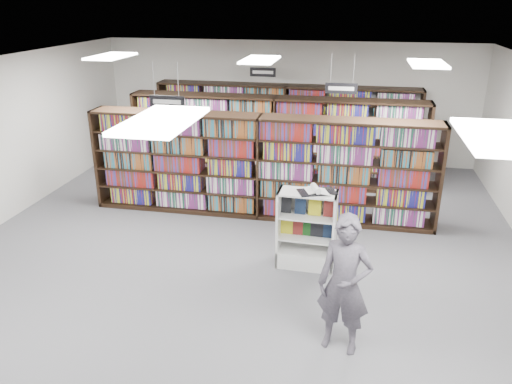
% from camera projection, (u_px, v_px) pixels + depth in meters
% --- Properties ---
extents(floor, '(12.00, 12.00, 0.00)m').
position_uv_depth(floor, '(238.00, 260.00, 8.63)').
color(floor, '#4F4F54').
rests_on(floor, ground).
extents(ceiling, '(10.00, 12.00, 0.10)m').
position_uv_depth(ceiling, '(235.00, 72.00, 7.46)').
color(ceiling, white).
rests_on(ceiling, wall_back).
extents(wall_back, '(10.00, 0.10, 3.20)m').
position_uv_depth(wall_back, '(288.00, 102.00, 13.52)').
color(wall_back, silver).
rests_on(wall_back, ground).
extents(bookshelf_row_near, '(7.00, 0.60, 2.10)m').
position_uv_depth(bookshelf_row_near, '(260.00, 167.00, 10.07)').
color(bookshelf_row_near, black).
rests_on(bookshelf_row_near, floor).
extents(bookshelf_row_mid, '(7.00, 0.60, 2.10)m').
position_uv_depth(bookshelf_row_mid, '(276.00, 141.00, 11.90)').
color(bookshelf_row_mid, black).
rests_on(bookshelf_row_mid, floor).
extents(bookshelf_row_far, '(7.00, 0.60, 2.10)m').
position_uv_depth(bookshelf_row_far, '(286.00, 124.00, 13.45)').
color(bookshelf_row_far, black).
rests_on(bookshelf_row_far, floor).
extents(aisle_sign_left, '(0.65, 0.02, 0.80)m').
position_uv_depth(aisle_sign_left, '(167.00, 101.00, 8.89)').
color(aisle_sign_left, '#B2B2B7').
rests_on(aisle_sign_left, ceiling).
extents(aisle_sign_right, '(0.65, 0.02, 0.80)m').
position_uv_depth(aisle_sign_right, '(341.00, 87.00, 10.17)').
color(aisle_sign_right, '#B2B2B7').
rests_on(aisle_sign_right, ceiling).
extents(aisle_sign_center, '(0.65, 0.02, 0.80)m').
position_uv_depth(aisle_sign_center, '(263.00, 71.00, 12.36)').
color(aisle_sign_center, '#B2B2B7').
rests_on(aisle_sign_center, ceiling).
extents(troffer_front_center, '(0.60, 1.20, 0.04)m').
position_uv_depth(troffer_front_center, '(162.00, 121.00, 4.74)').
color(troffer_front_center, white).
rests_on(troffer_front_center, ceiling).
extents(troffer_front_right, '(0.60, 1.20, 0.04)m').
position_uv_depth(troffer_front_right, '(499.00, 137.00, 4.19)').
color(troffer_front_right, white).
rests_on(troffer_front_right, ceiling).
extents(troffer_back_left, '(0.60, 1.20, 0.04)m').
position_uv_depth(troffer_back_left, '(111.00, 56.00, 9.84)').
color(troffer_back_left, white).
rests_on(troffer_back_left, ceiling).
extents(troffer_back_center, '(0.60, 1.20, 0.04)m').
position_uv_depth(troffer_back_center, '(260.00, 60.00, 9.30)').
color(troffer_back_center, white).
rests_on(troffer_back_center, ceiling).
extents(troffer_back_right, '(0.60, 1.20, 0.04)m').
position_uv_depth(troffer_back_right, '(428.00, 64.00, 8.76)').
color(troffer_back_right, white).
rests_on(troffer_back_right, ceiling).
extents(endcap_display, '(0.97, 0.51, 1.34)m').
position_uv_depth(endcap_display, '(306.00, 240.00, 8.36)').
color(endcap_display, silver).
rests_on(endcap_display, floor).
extents(open_book, '(0.68, 0.54, 0.13)m').
position_uv_depth(open_book, '(316.00, 190.00, 7.98)').
color(open_book, black).
rests_on(open_book, endcap_display).
extents(shopper, '(0.76, 0.58, 1.86)m').
position_uv_depth(shopper, '(344.00, 285.00, 6.17)').
color(shopper, '#504A55').
rests_on(shopper, floor).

